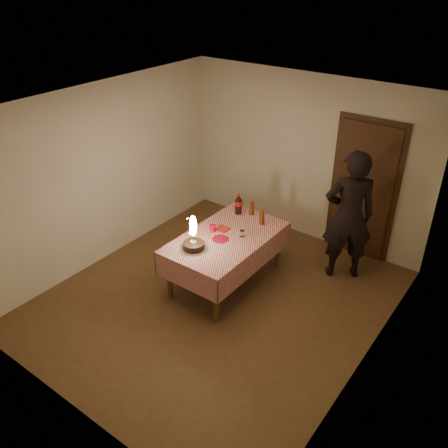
# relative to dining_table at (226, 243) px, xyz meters

# --- Properties ---
(ground) EXTENTS (4.00, 4.50, 0.01)m
(ground) POSITION_rel_dining_table_xyz_m (0.14, -0.41, -0.64)
(ground) COLOR brown
(ground) RESTS_ON ground
(room_shell) EXTENTS (4.04, 4.54, 2.62)m
(room_shell) POSITION_rel_dining_table_xyz_m (0.18, -0.34, 1.02)
(room_shell) COLOR beige
(room_shell) RESTS_ON ground
(dining_table) EXTENTS (1.02, 1.72, 0.74)m
(dining_table) POSITION_rel_dining_table_xyz_m (0.00, 0.00, 0.00)
(dining_table) COLOR brown
(dining_table) RESTS_ON ground
(birthday_cake) EXTENTS (0.35, 0.35, 0.48)m
(birthday_cake) POSITION_rel_dining_table_xyz_m (-0.15, -0.49, 0.22)
(birthday_cake) COLOR white
(birthday_cake) RESTS_ON dining_table
(red_plate) EXTENTS (0.22, 0.22, 0.01)m
(red_plate) POSITION_rel_dining_table_xyz_m (-0.01, -0.11, 0.10)
(red_plate) COLOR #A70B26
(red_plate) RESTS_ON dining_table
(red_cup) EXTENTS (0.08, 0.08, 0.10)m
(red_cup) POSITION_rel_dining_table_xyz_m (-0.23, -0.01, 0.15)
(red_cup) COLOR red
(red_cup) RESTS_ON dining_table
(clear_cup) EXTENTS (0.07, 0.07, 0.09)m
(clear_cup) POSITION_rel_dining_table_xyz_m (0.17, 0.13, 0.14)
(clear_cup) COLOR white
(clear_cup) RESTS_ON dining_table
(napkin_stack) EXTENTS (0.15, 0.15, 0.02)m
(napkin_stack) POSITION_rel_dining_table_xyz_m (-0.14, 0.12, 0.11)
(napkin_stack) COLOR red
(napkin_stack) RESTS_ON dining_table
(cola_bottle) EXTENTS (0.10, 0.10, 0.32)m
(cola_bottle) POSITION_rel_dining_table_xyz_m (-0.24, 0.63, 0.25)
(cola_bottle) COLOR black
(cola_bottle) RESTS_ON dining_table
(amber_bottle_left) EXTENTS (0.06, 0.06, 0.26)m
(amber_bottle_left) POSITION_rel_dining_table_xyz_m (-0.07, 0.72, 0.22)
(amber_bottle_left) COLOR #5C2E0F
(amber_bottle_left) RESTS_ON dining_table
(amber_bottle_right) EXTENTS (0.06, 0.06, 0.26)m
(amber_bottle_right) POSITION_rel_dining_table_xyz_m (0.20, 0.57, 0.22)
(amber_bottle_right) COLOR #5C2E0F
(amber_bottle_right) RESTS_ON dining_table
(photographer) EXTENTS (0.82, 0.77, 1.89)m
(photographer) POSITION_rel_dining_table_xyz_m (1.23, 1.14, 0.31)
(photographer) COLOR black
(photographer) RESTS_ON ground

